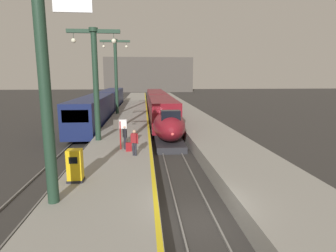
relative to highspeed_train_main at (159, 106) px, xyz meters
The scene contains 19 objects.
ground_plane 28.62m from the highspeed_train_main, 90.00° to the right, with size 260.00×260.00×0.00m, color #33302D.
platform_left 5.74m from the highspeed_train_main, 136.75° to the right, with size 4.80×110.00×1.05m, color gray.
platform_right 5.74m from the highspeed_train_main, 43.25° to the right, with size 4.80×110.00×1.05m, color gray.
platform_left_safety_stripe 4.29m from the highspeed_train_main, 114.92° to the right, with size 0.20×107.80×0.01m, color yellow.
rail_main_left 2.28m from the highspeed_train_main, 125.29° to the right, with size 0.08×110.00×0.12m, color slate.
rail_main_right 2.28m from the highspeed_train_main, 54.71° to the right, with size 0.08×110.00×0.12m, color slate.
rail_secondary_left 9.11m from the highspeed_train_main, behind, with size 0.08×110.00×0.12m, color slate.
rail_secondary_right 7.66m from the highspeed_train_main, behind, with size 0.08×110.00×0.12m, color slate.
highspeed_train_main is the anchor object (origin of this frame).
regional_train_adjacent 8.64m from the highspeed_train_main, 159.68° to the left, with size 2.85×36.60×3.80m.
station_column_near 29.10m from the highspeed_train_main, 101.75° to the right, with size 4.00×0.68×9.37m.
station_column_mid 18.50m from the highspeed_train_main, 109.16° to the right, with size 4.00×0.68×8.68m.
station_column_far 7.82m from the highspeed_train_main, behind, with size 4.00×0.68×9.99m.
passenger_near_edge 20.35m from the highspeed_train_main, 100.06° to the right, with size 0.34×0.54×1.69m.
passenger_mid_platform 21.87m from the highspeed_train_main, 97.44° to the right, with size 0.50×0.39×1.69m.
rolling_suitcase 20.85m from the highspeed_train_main, 99.00° to the right, with size 0.40×0.22×0.98m.
ticket_machine_yellow 26.48m from the highspeed_train_main, 102.10° to the right, with size 0.76×0.62×1.60m.
departure_info_board 20.45m from the highspeed_train_main, 100.87° to the right, with size 0.90×0.10×2.12m.
terminus_back_wall 73.62m from the highspeed_train_main, 90.00° to the left, with size 36.00×2.00×14.00m, color #4C4742.
Camera 1 is at (-2.19, -10.19, 6.05)m, focal length 28.95 mm.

